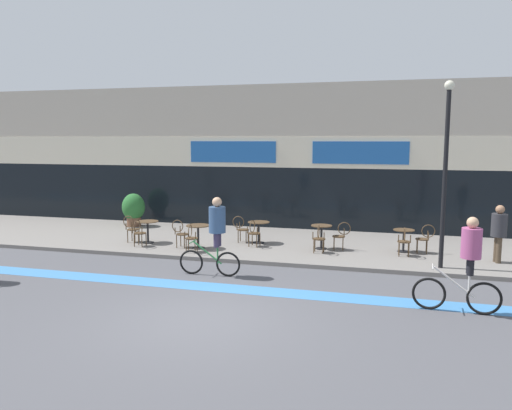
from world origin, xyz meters
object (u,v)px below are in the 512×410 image
pedestrian_near_end (499,229)px  cafe_chair_0_near (139,231)px  cafe_chair_1_side (180,232)px  cafe_chair_3_near (319,237)px  cafe_chair_1_near (191,236)px  cyclist_2 (467,260)px  cafe_chair_0_side (131,227)px  cafe_chair_2_side (241,227)px  bistro_table_1 (198,232)px  lamp_post (446,161)px  cafe_chair_4_near (404,240)px  planter_pot (134,209)px  bistro_table_2 (259,228)px  cafe_chair_2_near (254,231)px  bistro_table_4 (404,236)px  bistro_table_3 (321,232)px  bistro_table_0 (148,227)px  cafe_chair_3_side (341,234)px  cyclist_1 (215,230)px  cafe_chair_4_side (425,237)px

pedestrian_near_end → cafe_chair_0_near: bearing=-7.7°
pedestrian_near_end → cafe_chair_1_side: bearing=-8.8°
cafe_chair_3_near → pedestrian_near_end: pedestrian_near_end is taller
cafe_chair_1_near → cyclist_2: size_ratio=0.44×
cafe_chair_0_side → cafe_chair_2_side: bearing=16.1°
bistro_table_1 → lamp_post: (7.34, -0.55, 2.37)m
cafe_chair_3_near → cafe_chair_4_near: size_ratio=1.00×
cafe_chair_0_side → cafe_chair_2_side: size_ratio=1.00×
lamp_post → planter_pot: bearing=161.8°
bistro_table_2 → cafe_chair_2_near: size_ratio=0.82×
bistro_table_4 → cafe_chair_1_near: size_ratio=0.79×
bistro_table_3 → bistro_table_1: bearing=-166.1°
cafe_chair_1_side → cafe_chair_4_near: 7.04m
cafe_chair_2_near → cafe_chair_3_near: size_ratio=1.00×
cafe_chair_1_side → cafe_chair_2_side: same height
bistro_table_0 → cafe_chair_0_side: 0.63m
cafe_chair_1_near → cafe_chair_3_near: (3.84, 0.95, 0.00)m
bistro_table_0 → bistro_table_2: bistro_table_0 is taller
bistro_table_0 → cafe_chair_3_side: 6.48m
cafe_chair_0_side → planter_pot: (-1.47, 2.85, 0.19)m
cafe_chair_2_near → cafe_chair_3_near: same height
bistro_table_0 → cafe_chair_1_near: cafe_chair_1_near is taller
lamp_post → cafe_chair_3_side: bearing=152.2°
lamp_post → cyclist_1: lamp_post is taller
cafe_chair_3_side → bistro_table_2: bearing=-11.8°
cafe_chair_2_near → cafe_chair_2_side: (-0.62, 0.62, 0.00)m
bistro_table_0 → bistro_table_3: bearing=5.8°
cafe_chair_1_near → pedestrian_near_end: bearing=-90.7°
bistro_table_3 → bistro_table_4: bistro_table_3 is taller
cyclist_1 → pedestrian_near_end: (7.46, 3.02, -0.14)m
cafe_chair_3_near → cafe_chair_0_side: bearing=88.0°
bistro_table_0 → pedestrian_near_end: (10.93, 0.14, 0.45)m
bistro_table_3 → cafe_chair_2_near: 2.20m
bistro_table_0 → bistro_table_2: 3.77m
bistro_table_0 → cafe_chair_4_side: size_ratio=0.83×
cafe_chair_0_near → lamp_post: 9.62m
bistro_table_1 → planter_pot: size_ratio=0.58×
planter_pot → cafe_chair_2_side: bearing=-20.5°
cafe_chair_0_side → lamp_post: size_ratio=0.18×
cafe_chair_2_near → cafe_chair_4_near: bearing=-83.6°
bistro_table_4 → cafe_chair_4_near: (0.00, -0.63, 0.01)m
bistro_table_0 → cafe_chair_3_side: (6.45, 0.60, -0.02)m
cafe_chair_0_near → cafe_chair_4_side: same height
cafe_chair_3_near → planter_pot: (-7.92, 2.88, 0.19)m
cafe_chair_1_side → cyclist_1: cyclist_1 is taller
bistro_table_1 → cyclist_2: bearing=-27.4°
bistro_table_2 → cafe_chair_3_near: 2.39m
bistro_table_1 → bistro_table_3: (3.85, 0.95, -0.00)m
bistro_table_2 → bistro_table_3: 2.20m
cafe_chair_1_near → cafe_chair_4_near: (6.38, 1.19, 0.00)m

